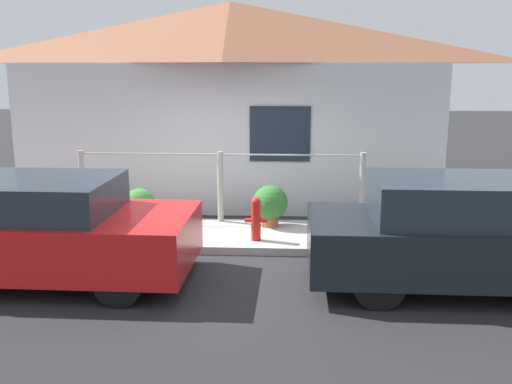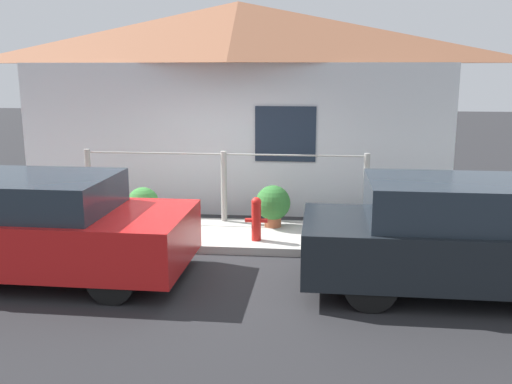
% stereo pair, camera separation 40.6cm
% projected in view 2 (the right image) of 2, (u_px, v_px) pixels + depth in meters
% --- Properties ---
extents(ground_plane, '(60.00, 60.00, 0.00)m').
position_uv_depth(ground_plane, '(209.00, 254.00, 8.48)').
color(ground_plane, '#262628').
extents(sidewalk, '(24.00, 1.62, 0.12)m').
position_uv_depth(sidewalk, '(218.00, 235.00, 9.25)').
color(sidewalk, '#B2AFA8').
rests_on(sidewalk, ground_plane).
extents(house, '(8.39, 2.23, 3.97)m').
position_uv_depth(house, '(238.00, 44.00, 11.03)').
color(house, silver).
rests_on(house, ground_plane).
extents(fence, '(4.90, 0.10, 1.22)m').
position_uv_depth(fence, '(224.00, 183.00, 9.74)').
color(fence, '#999993').
rests_on(fence, sidewalk).
extents(car_left, '(3.80, 1.81, 1.35)m').
position_uv_depth(car_left, '(43.00, 227.00, 7.46)').
color(car_left, red).
rests_on(car_left, ground_plane).
extents(car_right, '(4.19, 1.66, 1.40)m').
position_uv_depth(car_right, '(472.00, 238.00, 6.90)').
color(car_right, black).
rests_on(car_right, ground_plane).
extents(fire_hydrant, '(0.34, 0.15, 0.68)m').
position_uv_depth(fire_hydrant, '(256.00, 218.00, 8.69)').
color(fire_hydrant, red).
rests_on(fire_hydrant, sidewalk).
extents(potted_plant_near_hydrant, '(0.58, 0.58, 0.70)m').
position_uv_depth(potted_plant_near_hydrant, '(273.00, 204.00, 9.45)').
color(potted_plant_near_hydrant, '#9E5638').
rests_on(potted_plant_near_hydrant, sidewalk).
extents(potted_plant_by_fence, '(0.53, 0.53, 0.68)m').
position_uv_depth(potted_plant_by_fence, '(143.00, 205.00, 9.37)').
color(potted_plant_by_fence, brown).
rests_on(potted_plant_by_fence, sidewalk).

